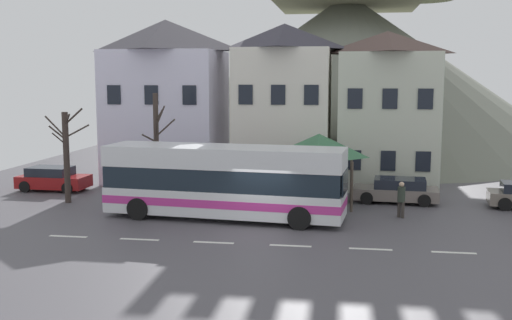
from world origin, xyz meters
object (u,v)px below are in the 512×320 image
at_px(townhouse_02, 386,109).
at_px(transit_bus, 224,182).
at_px(pedestrian_00, 329,195).
at_px(pedestrian_01, 401,197).
at_px(townhouse_00, 167,101).
at_px(townhouse_01, 284,104).
at_px(bus_shelter, 319,146).
at_px(bare_tree_00, 66,155).
at_px(parked_car_01, 397,190).
at_px(hilltop_castle, 347,66).
at_px(parked_car_02, 53,179).
at_px(public_bench, 298,187).
at_px(bare_tree_01, 157,145).

distance_m(townhouse_02, transit_bus, 13.21).
distance_m(pedestrian_00, pedestrian_01, 3.39).
distance_m(townhouse_00, pedestrian_00, 13.59).
height_order(townhouse_00, pedestrian_00, townhouse_00).
xyz_separation_m(townhouse_01, bus_shelter, (2.43, -6.25, -1.81)).
relative_size(transit_bus, bare_tree_00, 2.30).
bearing_deg(parked_car_01, hilltop_castle, -79.34).
bearing_deg(townhouse_02, bus_shelter, -119.23).
distance_m(hilltop_castle, bare_tree_00, 31.27).
xyz_separation_m(townhouse_00, parked_car_01, (13.69, -5.06, -4.31)).
bearing_deg(pedestrian_00, townhouse_01, 110.45).
distance_m(townhouse_00, parked_car_02, 8.27).
bearing_deg(bare_tree_00, parked_car_02, 127.97).
distance_m(townhouse_00, pedestrian_01, 16.57).
xyz_separation_m(pedestrian_01, public_bench, (-5.07, 4.46, -0.47)).
bearing_deg(townhouse_00, pedestrian_00, -37.30).
xyz_separation_m(townhouse_00, pedestrian_01, (13.61, -8.57, -3.99)).
xyz_separation_m(bus_shelter, parked_car_02, (-15.09, 1.41, -2.30)).
distance_m(parked_car_01, bare_tree_00, 16.96).
xyz_separation_m(transit_bus, bus_shelter, (4.06, 3.88, 1.30)).
distance_m(pedestrian_00, public_bench, 4.15).
distance_m(townhouse_01, hilltop_castle, 20.17).
distance_m(bus_shelter, parked_car_01, 4.70).
bearing_deg(pedestrian_00, hilltop_castle, 88.66).
bearing_deg(pedestrian_01, parked_car_01, 88.85).
bearing_deg(transit_bus, public_bench, 69.19).
relative_size(bus_shelter, public_bench, 2.45).
bearing_deg(hilltop_castle, townhouse_00, -118.85).
relative_size(pedestrian_00, public_bench, 1.04).
bearing_deg(public_bench, pedestrian_01, -41.37).
relative_size(hilltop_castle, parked_car_02, 10.15).
distance_m(public_bench, bare_tree_00, 12.23).
relative_size(public_bench, bare_tree_01, 0.26).
bearing_deg(pedestrian_01, hilltop_castle, 95.35).
xyz_separation_m(townhouse_02, pedestrian_01, (0.26, -9.02, -3.59)).
bearing_deg(public_bench, townhouse_00, 154.35).
distance_m(transit_bus, public_bench, 6.59).
xyz_separation_m(pedestrian_01, bare_tree_01, (-12.16, 1.94, 1.98)).
height_order(hilltop_castle, transit_bus, hilltop_castle).
height_order(parked_car_02, bare_tree_01, bare_tree_01).
xyz_separation_m(townhouse_00, bare_tree_00, (-2.97, -7.69, -2.45)).
xyz_separation_m(hilltop_castle, pedestrian_01, (2.66, -28.45, -6.45)).
bearing_deg(pedestrian_00, public_bench, 115.13).
distance_m(townhouse_02, hilltop_castle, 19.79).
bearing_deg(bare_tree_00, townhouse_02, 26.52).
bearing_deg(townhouse_02, townhouse_01, -177.81).
xyz_separation_m(parked_car_02, pedestrian_01, (18.98, -3.95, 0.28)).
relative_size(townhouse_01, transit_bus, 0.86).
bearing_deg(bus_shelter, townhouse_02, 60.77).
bearing_deg(hilltop_castle, bare_tree_00, -116.78).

